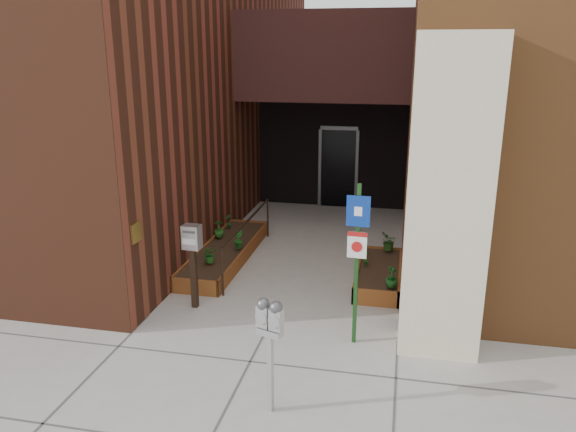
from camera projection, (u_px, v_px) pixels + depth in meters
The scene contains 15 objects.
ground at pixel (267, 328), 8.75m from camera, with size 80.00×80.00×0.00m, color #9E9991.
architecture at pixel (325, 14), 13.81m from camera, with size 20.00×14.60×10.00m.
planter_left at pixel (226, 253), 11.55m from camera, with size 0.90×3.60×0.30m.
planter_right at pixel (379, 275), 10.46m from camera, with size 0.80×2.20×0.30m.
handrail at pixel (248, 227), 11.22m from camera, with size 0.04×3.34×0.90m.
parking_meter at pixel (270, 326), 6.44m from camera, with size 0.34×0.21×1.46m.
sign_post at pixel (357, 248), 7.90m from camera, with size 0.33×0.09×2.42m.
payment_dropbox at pixel (192, 249), 9.17m from camera, with size 0.30×0.24×1.45m.
shrub_left_a at pixel (210, 254), 10.56m from camera, with size 0.30×0.30×0.34m, color #225D1A.
shrub_left_b at pixel (238, 239), 11.32m from camera, with size 0.20×0.20×0.37m, color #195819.
shrub_left_c at pixel (219, 229), 11.96m from camera, with size 0.21×0.21×0.38m, color #26631C.
shrub_left_d at pixel (229, 221), 12.60m from camera, with size 0.17×0.17×0.32m, color #17511B.
shrub_right_a at pixel (392, 277), 9.46m from camera, with size 0.21×0.21×0.37m, color #164F18.
shrub_right_b at pixel (366, 257), 10.45m from camera, with size 0.16×0.16×0.31m, color #1F5117.
shrub_right_c at pixel (389, 242), 11.17m from camera, with size 0.33×0.33×0.37m, color #224F16.
Camera 1 is at (1.94, -7.64, 4.20)m, focal length 35.00 mm.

